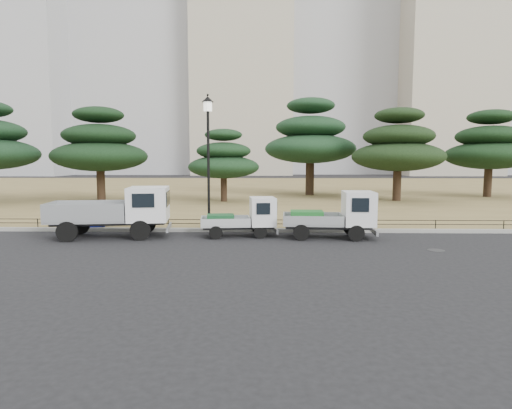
{
  "coord_description": "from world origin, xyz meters",
  "views": [
    {
      "loc": [
        0.46,
        -16.3,
        3.18
      ],
      "look_at": [
        0.0,
        2.0,
        1.3
      ],
      "focal_mm": 30.0,
      "sensor_mm": 36.0,
      "label": 1
    }
  ],
  "objects_px": {
    "truck_kei_rear": "(336,215)",
    "street_lamp": "(208,140)",
    "truck_large": "(117,210)",
    "tarp_pile": "(90,219)",
    "truck_kei_front": "(245,217)"
  },
  "relations": [
    {
      "from": "street_lamp",
      "to": "tarp_pile",
      "type": "height_order",
      "value": "street_lamp"
    },
    {
      "from": "truck_large",
      "to": "tarp_pile",
      "type": "bearing_deg",
      "value": 127.49
    },
    {
      "from": "truck_kei_front",
      "to": "truck_kei_rear",
      "type": "bearing_deg",
      "value": -11.05
    },
    {
      "from": "truck_kei_rear",
      "to": "tarp_pile",
      "type": "distance_m",
      "value": 11.2
    },
    {
      "from": "truck_kei_front",
      "to": "truck_kei_rear",
      "type": "relative_size",
      "value": 0.86
    },
    {
      "from": "truck_kei_front",
      "to": "street_lamp",
      "type": "bearing_deg",
      "value": 133.82
    },
    {
      "from": "truck_large",
      "to": "street_lamp",
      "type": "height_order",
      "value": "street_lamp"
    },
    {
      "from": "truck_large",
      "to": "truck_kei_front",
      "type": "relative_size",
      "value": 1.55
    },
    {
      "from": "truck_kei_rear",
      "to": "tarp_pile",
      "type": "height_order",
      "value": "truck_kei_rear"
    },
    {
      "from": "truck_kei_rear",
      "to": "tarp_pile",
      "type": "relative_size",
      "value": 2.34
    },
    {
      "from": "tarp_pile",
      "to": "street_lamp",
      "type": "bearing_deg",
      "value": -2.12
    },
    {
      "from": "tarp_pile",
      "to": "truck_kei_front",
      "type": "bearing_deg",
      "value": -12.44
    },
    {
      "from": "truck_large",
      "to": "truck_kei_rear",
      "type": "bearing_deg",
      "value": -7.86
    },
    {
      "from": "truck_kei_rear",
      "to": "street_lamp",
      "type": "bearing_deg",
      "value": 165.6
    },
    {
      "from": "truck_kei_front",
      "to": "tarp_pile",
      "type": "height_order",
      "value": "truck_kei_front"
    }
  ]
}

